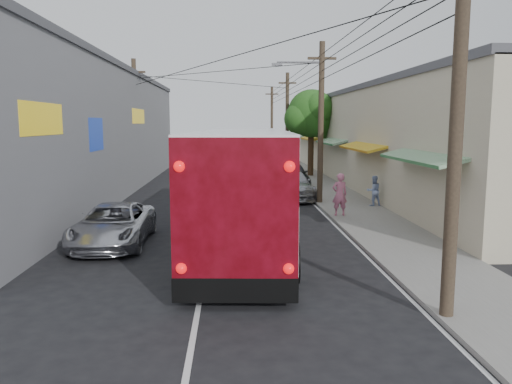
{
  "coord_description": "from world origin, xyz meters",
  "views": [
    {
      "loc": [
        0.76,
        -11.71,
        4.07
      ],
      "look_at": [
        1.68,
        6.85,
        1.5
      ],
      "focal_mm": 35.0,
      "sensor_mm": 36.0,
      "label": 1
    }
  ],
  "objects_px": {
    "parked_car_mid": "(291,174)",
    "coach_bus": "(245,184)",
    "parked_car_far": "(270,167)",
    "jeepney": "(113,225)",
    "parked_suv": "(290,184)",
    "pedestrian_near": "(340,194)",
    "pedestrian_far": "(374,191)"
  },
  "relations": [
    {
      "from": "coach_bus",
      "to": "parked_suv",
      "type": "relative_size",
      "value": 2.55
    },
    {
      "from": "parked_suv",
      "to": "pedestrian_far",
      "type": "xyz_separation_m",
      "value": [
        3.66,
        -3.41,
        0.08
      ]
    },
    {
      "from": "coach_bus",
      "to": "pedestrian_near",
      "type": "height_order",
      "value": "coach_bus"
    },
    {
      "from": "pedestrian_far",
      "to": "jeepney",
      "type": "bearing_deg",
      "value": 22.26
    },
    {
      "from": "coach_bus",
      "to": "parked_car_mid",
      "type": "relative_size",
      "value": 2.83
    },
    {
      "from": "parked_car_far",
      "to": "pedestrian_near",
      "type": "xyz_separation_m",
      "value": [
        1.6,
        -18.1,
        0.36
      ]
    },
    {
      "from": "parked_car_mid",
      "to": "jeepney",
      "type": "bearing_deg",
      "value": -119.88
    },
    {
      "from": "parked_suv",
      "to": "pedestrian_near",
      "type": "relative_size",
      "value": 2.88
    },
    {
      "from": "jeepney",
      "to": "parked_suv",
      "type": "xyz_separation_m",
      "value": [
        7.16,
        10.2,
        0.08
      ]
    },
    {
      "from": "coach_bus",
      "to": "jeepney",
      "type": "xyz_separation_m",
      "value": [
        -4.43,
        -0.41,
        -1.3
      ]
    },
    {
      "from": "pedestrian_far",
      "to": "pedestrian_near",
      "type": "bearing_deg",
      "value": 38.35
    },
    {
      "from": "jeepney",
      "to": "parked_suv",
      "type": "bearing_deg",
      "value": 54.66
    },
    {
      "from": "coach_bus",
      "to": "pedestrian_far",
      "type": "xyz_separation_m",
      "value": [
        6.39,
        6.38,
        -1.14
      ]
    },
    {
      "from": "coach_bus",
      "to": "parked_suv",
      "type": "distance_m",
      "value": 10.23
    },
    {
      "from": "coach_bus",
      "to": "pedestrian_near",
      "type": "xyz_separation_m",
      "value": [
        4.19,
        3.92,
        -0.95
      ]
    },
    {
      "from": "parked_car_mid",
      "to": "coach_bus",
      "type": "bearing_deg",
      "value": -105.47
    },
    {
      "from": "parked_car_mid",
      "to": "pedestrian_far",
      "type": "bearing_deg",
      "value": -72.43
    },
    {
      "from": "jeepney",
      "to": "parked_car_far",
      "type": "height_order",
      "value": "jeepney"
    },
    {
      "from": "coach_bus",
      "to": "pedestrian_far",
      "type": "height_order",
      "value": "coach_bus"
    },
    {
      "from": "jeepney",
      "to": "pedestrian_far",
      "type": "xyz_separation_m",
      "value": [
        10.82,
        6.8,
        0.16
      ]
    },
    {
      "from": "parked_suv",
      "to": "parked_car_mid",
      "type": "bearing_deg",
      "value": 79.15
    },
    {
      "from": "parked_suv",
      "to": "coach_bus",
      "type": "bearing_deg",
      "value": -108.63
    },
    {
      "from": "parked_car_far",
      "to": "pedestrian_far",
      "type": "relative_size",
      "value": 2.84
    },
    {
      "from": "parked_car_far",
      "to": "coach_bus",
      "type": "bearing_deg",
      "value": -102.52
    },
    {
      "from": "parked_car_far",
      "to": "jeepney",
      "type": "bearing_deg",
      "value": -113.18
    },
    {
      "from": "coach_bus",
      "to": "parked_car_mid",
      "type": "height_order",
      "value": "coach_bus"
    },
    {
      "from": "parked_car_far",
      "to": "pedestrian_near",
      "type": "relative_size",
      "value": 2.25
    },
    {
      "from": "jeepney",
      "to": "pedestrian_near",
      "type": "relative_size",
      "value": 2.69
    },
    {
      "from": "parked_car_mid",
      "to": "pedestrian_near",
      "type": "height_order",
      "value": "pedestrian_near"
    },
    {
      "from": "pedestrian_near",
      "to": "pedestrian_far",
      "type": "height_order",
      "value": "pedestrian_near"
    },
    {
      "from": "jeepney",
      "to": "parked_car_mid",
      "type": "bearing_deg",
      "value": 62.24
    },
    {
      "from": "coach_bus",
      "to": "parked_suv",
      "type": "xyz_separation_m",
      "value": [
        2.73,
        9.79,
        -1.22
      ]
    }
  ]
}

